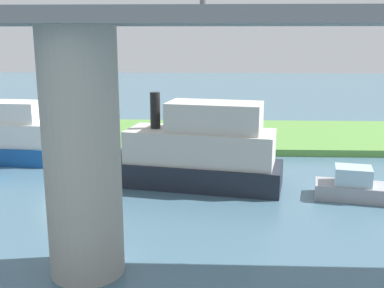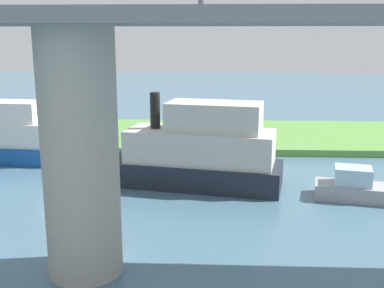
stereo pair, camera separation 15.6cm
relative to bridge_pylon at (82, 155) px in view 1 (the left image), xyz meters
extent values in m
plane|color=#476B7F|center=(-2.53, -17.02, -4.32)|extent=(160.00, 160.00, 0.00)
cube|color=#5B9342|center=(-2.53, -23.02, -4.07)|extent=(80.00, 12.00, 0.50)
cylinder|color=#9E998E|center=(0.00, 0.00, 0.00)|extent=(2.61, 2.61, 8.63)
cube|color=slate|center=(0.00, 0.00, 4.57)|extent=(56.97, 4.00, 0.50)
cylinder|color=#2D334C|center=(-3.16, -18.69, -3.54)|extent=(0.29, 0.29, 0.55)
cylinder|color=blue|center=(-3.16, -18.69, -2.97)|extent=(0.50, 0.50, 0.60)
sphere|color=tan|center=(-3.16, -18.69, -2.55)|extent=(0.24, 0.24, 0.24)
cylinder|color=brown|center=(-4.84, -17.45, -3.44)|extent=(0.20, 0.20, 0.76)
cube|color=#1E232D|center=(-3.25, -10.37, -3.63)|extent=(10.73, 5.36, 1.37)
cube|color=beige|center=(-3.81, -10.26, -2.04)|extent=(8.65, 4.63, 1.82)
cube|color=beige|center=(-4.59, -10.11, -0.33)|extent=(5.54, 3.55, 1.60)
cylinder|color=black|center=(-1.24, -10.78, -0.10)|extent=(0.57, 0.57, 2.05)
cube|color=#D84C2D|center=(-0.57, -10.91, -2.44)|extent=(2.19, 2.37, 1.03)
cube|color=#99999E|center=(-12.47, -8.16, -3.92)|extent=(5.38, 2.90, 0.79)
cube|color=silver|center=(-11.81, -8.31, -3.07)|extent=(2.11, 1.82, 0.91)
cube|color=white|center=(9.78, -15.13, -2.37)|extent=(7.27, 3.36, 1.56)
cube|color=white|center=(9.10, -15.06, -0.90)|extent=(4.60, 2.67, 1.37)
camera|label=1|loc=(-4.36, 15.30, 3.93)|focal=43.74mm
camera|label=2|loc=(-4.51, 15.29, 3.93)|focal=43.74mm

